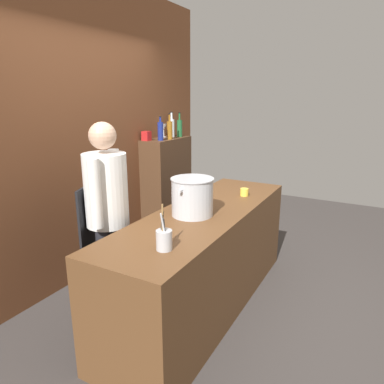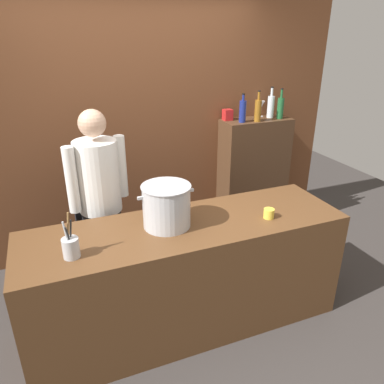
# 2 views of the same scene
# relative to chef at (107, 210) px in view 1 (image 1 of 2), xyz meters

# --- Properties ---
(ground_plane) EXTENTS (8.00, 8.00, 0.00)m
(ground_plane) POSITION_rel_chef_xyz_m (0.52, -0.61, -0.96)
(ground_plane) COLOR #383330
(brick_back_panel) EXTENTS (4.40, 0.10, 3.00)m
(brick_back_panel) POSITION_rel_chef_xyz_m (0.52, 0.79, 0.54)
(brick_back_panel) COLOR brown
(brick_back_panel) RESTS_ON ground_plane
(prep_counter) EXTENTS (2.38, 0.70, 0.90)m
(prep_counter) POSITION_rel_chef_xyz_m (0.52, -0.61, -0.51)
(prep_counter) COLOR brown
(prep_counter) RESTS_ON ground_plane
(bar_cabinet) EXTENTS (0.76, 0.32, 1.32)m
(bar_cabinet) POSITION_rel_chef_xyz_m (1.79, 0.58, -0.31)
(bar_cabinet) COLOR #472D1C
(bar_cabinet) RESTS_ON ground_plane
(chef) EXTENTS (0.50, 0.40, 1.66)m
(chef) POSITION_rel_chef_xyz_m (0.00, 0.00, 0.00)
(chef) COLOR black
(chef) RESTS_ON ground_plane
(stockpot_large) EXTENTS (0.41, 0.35, 0.31)m
(stockpot_large) POSITION_rel_chef_xyz_m (0.38, -0.57, 0.09)
(stockpot_large) COLOR #B7BABF
(stockpot_large) RESTS_ON prep_counter
(utensil_crock) EXTENTS (0.10, 0.10, 0.30)m
(utensil_crock) POSITION_rel_chef_xyz_m (-0.29, -0.73, 0.01)
(utensil_crock) COLOR #B7BABF
(utensil_crock) RESTS_ON prep_counter
(butter_jar) EXTENTS (0.08, 0.08, 0.07)m
(butter_jar) POSITION_rel_chef_xyz_m (1.13, -0.74, -0.03)
(butter_jar) COLOR yellow
(butter_jar) RESTS_ON prep_counter
(wine_bottle_cobalt) EXTENTS (0.07, 0.07, 0.29)m
(wine_bottle_cobalt) POSITION_rel_chef_xyz_m (1.58, 0.52, 0.47)
(wine_bottle_cobalt) COLOR navy
(wine_bottle_cobalt) RESTS_ON bar_cabinet
(wine_bottle_amber) EXTENTS (0.07, 0.07, 0.32)m
(wine_bottle_amber) POSITION_rel_chef_xyz_m (1.74, 0.49, 0.47)
(wine_bottle_amber) COLOR #8C5919
(wine_bottle_amber) RESTS_ON bar_cabinet
(wine_bottle_green) EXTENTS (0.07, 0.07, 0.32)m
(wine_bottle_green) POSITION_rel_chef_xyz_m (2.03, 0.52, 0.47)
(wine_bottle_green) COLOR #1E592D
(wine_bottle_green) RESTS_ON bar_cabinet
(wine_bottle_clear) EXTENTS (0.07, 0.07, 0.33)m
(wine_bottle_clear) POSITION_rel_chef_xyz_m (1.97, 0.60, 0.47)
(wine_bottle_clear) COLOR silver
(wine_bottle_clear) RESTS_ON bar_cabinet
(wine_glass_wide) EXTENTS (0.08, 0.08, 0.17)m
(wine_glass_wide) POSITION_rel_chef_xyz_m (1.90, 0.68, 0.48)
(wine_glass_wide) COLOR silver
(wine_glass_wide) RESTS_ON bar_cabinet
(spice_tin_red) EXTENTS (0.09, 0.09, 0.11)m
(spice_tin_red) POSITION_rel_chef_xyz_m (1.48, 0.66, 0.41)
(spice_tin_red) COLOR red
(spice_tin_red) RESTS_ON bar_cabinet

